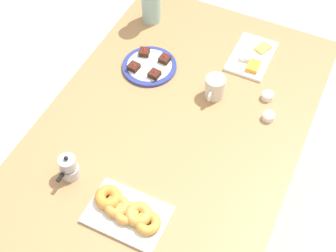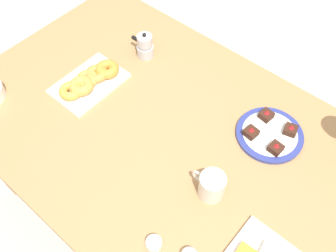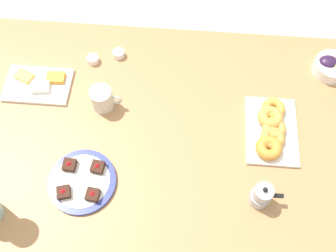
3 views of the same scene
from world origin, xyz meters
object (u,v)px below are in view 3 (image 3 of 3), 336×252
Objects in this scene: grape_bowl at (331,66)px; dessert_plate at (82,181)px; jam_cup_berry at (93,59)px; moka_pot at (261,195)px; dining_table at (168,141)px; coffee_mug at (102,99)px; croissant_platter at (271,129)px; cheese_platter at (39,84)px; jam_cup_honey at (119,53)px.

grape_bowl reaches higher than dessert_plate.
moka_pot is (0.67, -0.54, 0.03)m from jam_cup_berry.
dining_table is 13.52× the size of coffee_mug.
dessert_plate is at bearing -141.51° from dining_table.
cheese_platter is at bearing 171.55° from croissant_platter.
grape_bowl is 0.64m from moka_pot.
jam_cup_honey is at bearing 84.92° from dessert_plate.
coffee_mug reaches higher than dessert_plate.
moka_pot is at bearing -38.84° from jam_cup_berry.
moka_pot reaches higher than grape_bowl.
coffee_mug is 0.92m from grape_bowl.
cheese_platter reaches higher than dining_table.
dining_table is at bearing 38.49° from dessert_plate.
grape_bowl is at bearing 50.28° from croissant_platter.
coffee_mug is 2.47× the size of jam_cup_berry.
grape_bowl is at bearing 31.15° from dessert_plate.
dining_table is 33.33× the size of jam_cup_berry.
grape_bowl is at bearing 8.21° from cheese_platter.
jam_cup_honey is (-0.87, 0.01, -0.01)m from grape_bowl.
jam_cup_berry is (-0.97, -0.03, -0.01)m from grape_bowl.
cheese_platter is at bearing 122.51° from dessert_plate.
dining_table is at bearing -55.14° from jam_cup_honey.
jam_cup_berry is 0.53m from dessert_plate.
jam_cup_honey is (-0.23, 0.34, 0.10)m from dining_table.
moka_pot is (0.61, -0.01, 0.04)m from dessert_plate.
croissant_platter is (-0.25, -0.30, -0.01)m from grape_bowl.
grape_bowl is 1.20× the size of moka_pot.
jam_cup_honey is (0.02, 0.24, -0.03)m from coffee_mug.
dessert_plate is (0.25, -0.39, 0.00)m from cheese_platter.
cheese_platter reaches higher than jam_cup_honey.
grape_bowl is 0.97m from jam_cup_berry.
croissant_platter is at bearing 20.68° from dessert_plate.
croissant_platter is at bearing 78.89° from moka_pot.
grape_bowl is 0.39m from croissant_platter.
dessert_plate is (-0.03, -0.32, -0.04)m from coffee_mug.
jam_cup_honey is at bearing 153.34° from croissant_platter.
jam_cup_berry is at bearing 138.46° from dining_table.
cheese_platter is at bearing -149.60° from jam_cup_honey.
coffee_mug is 0.42× the size of croissant_platter.
coffee_mug is at bearing -95.46° from jam_cup_honey.
dessert_plate is (-0.92, -0.55, -0.02)m from grape_bowl.
dessert_plate reaches higher than cheese_platter.
jam_cup_honey is (0.30, 0.17, 0.00)m from cheese_platter.
cheese_platter is 0.24m from jam_cup_berry.
jam_cup_berry is 0.40× the size of moka_pot.
grape_bowl reaches higher than dining_table.
croissant_platter is at bearing -5.80° from coffee_mug.
moka_pot reaches higher than croissant_platter.
moka_pot reaches higher than dessert_plate.
croissant_platter is at bearing -129.72° from grape_bowl.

